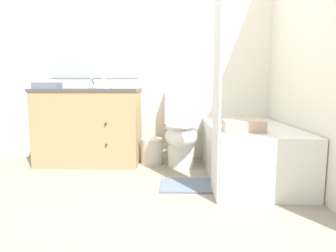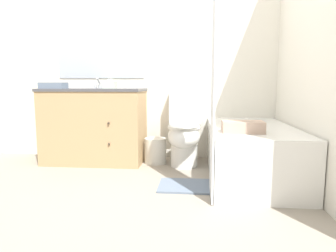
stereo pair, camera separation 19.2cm
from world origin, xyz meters
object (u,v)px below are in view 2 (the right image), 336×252
Objects in this scene: bath_towel_folded at (243,127)px; bath_mat at (189,186)px; sink_faucet at (100,85)px; toilet at (184,131)px; wastebasket at (155,151)px; hand_towel_folded at (53,86)px; bathtub at (251,152)px; vanity_cabinet at (95,125)px; tissue_box at (110,85)px.

bath_towel_folded is 0.69m from bath_mat.
toilet is (1.02, -0.28, -0.49)m from sink_faucet.
bath_mat is (0.07, -0.71, -0.37)m from toilet.
wastebasket is 1.07× the size of hand_towel_folded.
hand_towel_folded is (-1.08, -0.16, 0.73)m from wastebasket.
toilet is 0.76m from bathtub.
vanity_cabinet is at bearing 179.17° from wastebasket.
hand_towel_folded is 0.80× the size of bath_towel_folded.
bath_towel_folded is (1.52, -1.03, -0.33)m from sink_faucet.
toilet is 1.49m from hand_towel_folded.
tissue_box reaches higher than vanity_cabinet.
toilet is 0.57× the size of bathtub.
sink_faucet is 0.27× the size of bath_mat.
toilet is 3.13× the size of hand_towel_folded.
wastebasket is 1.31m from hand_towel_folded.
wastebasket is (-0.33, 0.06, -0.24)m from toilet.
toilet is at bearing 4.14° from hand_towel_folded.
bath_towel_folded is at bearing -28.27° from vanity_cabinet.
tissue_box is 1.58m from bath_mat.
vanity_cabinet is 0.77× the size of bathtub.
bathtub is at bearing -14.78° from vanity_cabinet.
vanity_cabinet is 0.61m from hand_towel_folded.
hand_towel_folded reaches higher than toilet.
sink_faucet reaches higher than wastebasket.
sink_faucet is at bearing 164.87° from toilet.
vanity_cabinet is at bearing 165.22° from bathtub.
toilet is 0.80m from bath_mat.
bathtub is at bearing -21.26° from sink_faucet.
wastebasket reaches higher than bath_mat.
hand_towel_folded reaches higher than bathtub.
toilet is 0.92m from bath_towel_folded.
wastebasket is at bearing -15.93° from tissue_box.
sink_faucet reaches higher than tissue_box.
vanity_cabinet is 1.73m from bathtub.
sink_faucet is (-0.00, 0.21, 0.44)m from vanity_cabinet.
hand_towel_folded is at bearing -149.11° from tissue_box.
vanity_cabinet is 1.73m from bath_towel_folded.
bath_towel_folded is (1.91, -0.65, -0.33)m from hand_towel_folded.
vanity_cabinet reaches higher than toilet.
bathtub is 9.90× the size of tissue_box.
hand_towel_folded is 2.05m from bath_towel_folded.
hand_towel_folded is at bearing 172.48° from bathtub.
toilet is 0.41m from wastebasket.
toilet reaches higher than bathtub.
tissue_box is at bearing 46.34° from vanity_cabinet.
sink_faucet reaches higher than toilet.
toilet is at bearing -3.74° from vanity_cabinet.
vanity_cabinet reaches higher than wastebasket.
vanity_cabinet is at bearing -90.00° from sink_faucet.
tissue_box reaches higher than hand_towel_folded.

